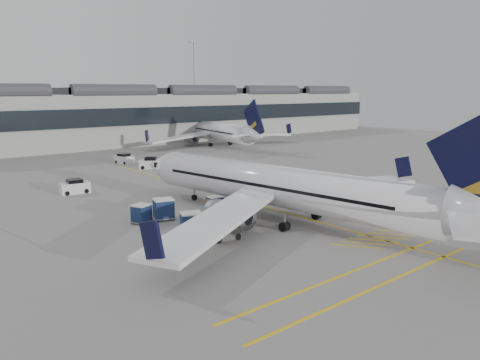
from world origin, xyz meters
TOP-DOWN VIEW (x-y plane):
  - ground at (0.00, 0.00)m, footprint 220.00×220.00m
  - terminal at (0.00, 71.93)m, footprint 200.00×20.45m
  - apron_markings at (10.00, 10.00)m, footprint 0.25×60.00m
  - airliner_main at (7.80, 1.62)m, footprint 36.30×39.93m
  - airliner_far at (39.42, 54.62)m, footprint 34.63×38.14m
  - belt_loader at (10.65, 11.89)m, footprint 4.32×2.07m
  - baggage_cart_a at (-1.21, 3.62)m, footprint 2.26×2.09m
  - baggage_cart_b at (4.78, 8.40)m, footprint 1.63×1.39m
  - baggage_cart_c at (-0.59, 9.16)m, footprint 2.25×2.02m
  - baggage_cart_d at (-2.72, 9.47)m, footprint 2.02×1.86m
  - ramp_agent_a at (3.22, 7.30)m, footprint 0.73×0.71m
  - ramp_agent_b at (4.58, 3.01)m, footprint 1.17×1.11m
  - pushback_tug at (0.19, 0.89)m, footprint 2.66×1.87m
  - safety_cone_nose at (13.29, 23.19)m, footprint 0.38×0.38m
  - safety_cone_engine at (12.55, 7.73)m, footprint 0.32×0.32m
  - service_van_left at (-2.85, 25.64)m, footprint 3.44×1.96m
  - service_van_mid at (11.70, 42.95)m, footprint 2.35×3.54m
  - service_van_right at (12.67, 35.66)m, footprint 3.76×3.43m

SIDE VIEW (x-z plane):
  - ground at x=0.00m, z-range 0.00..0.00m
  - apron_markings at x=10.00m, z-range 0.00..0.01m
  - safety_cone_engine at x=12.55m, z-range 0.00..0.44m
  - safety_cone_nose at x=13.29m, z-range 0.00..0.53m
  - belt_loader at x=10.65m, z-range -0.36..1.36m
  - pushback_tug at x=0.19m, z-range -0.08..1.30m
  - service_van_mid at x=11.70m, z-range -0.09..1.58m
  - service_van_left at x=-2.85m, z-range -0.09..1.60m
  - service_van_right at x=12.67m, z-range -0.09..1.67m
  - ramp_agent_a at x=3.22m, z-range 0.00..1.68m
  - baggage_cart_b at x=4.78m, z-range 0.06..1.65m
  - baggage_cart_d at x=-2.72m, z-range 0.06..1.78m
  - ramp_agent_b at x=4.58m, z-range 0.00..1.91m
  - baggage_cart_a at x=-1.21m, z-range 0.07..1.99m
  - baggage_cart_c at x=-0.59m, z-range 0.07..2.07m
  - airliner_far at x=39.42m, z-range -2.10..8.10m
  - airliner_main at x=7.80m, z-range -2.20..8.46m
  - terminal at x=0.00m, z-range -0.06..12.34m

